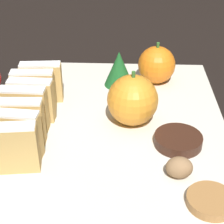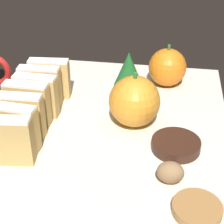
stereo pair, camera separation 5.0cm
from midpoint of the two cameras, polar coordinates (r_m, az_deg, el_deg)
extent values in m
plane|color=black|center=(0.52, -2.74, -3.99)|extent=(6.00, 6.00, 0.00)
cube|color=silver|center=(0.52, -2.76, -3.45)|extent=(0.32, 0.44, 0.01)
cube|color=tan|center=(0.46, -18.15, -5.53)|extent=(0.06, 0.03, 0.06)
cube|color=white|center=(0.44, -18.83, -2.26)|extent=(0.06, 0.03, 0.00)
cube|color=tan|center=(0.48, -17.36, -3.52)|extent=(0.06, 0.02, 0.06)
cube|color=white|center=(0.46, -17.98, -0.33)|extent=(0.06, 0.02, 0.00)
cube|color=tan|center=(0.50, -16.67, -1.68)|extent=(0.06, 0.02, 0.06)
cube|color=white|center=(0.48, -17.24, 1.42)|extent=(0.06, 0.02, 0.00)
cube|color=tan|center=(0.52, -15.99, 0.00)|extent=(0.06, 0.02, 0.06)
cube|color=white|center=(0.51, -16.51, 3.01)|extent=(0.06, 0.02, 0.00)
cube|color=tan|center=(0.54, -14.73, 1.53)|extent=(0.06, 0.02, 0.06)
cube|color=white|center=(0.53, -15.19, 4.47)|extent=(0.06, 0.02, 0.00)
cube|color=tan|center=(0.57, -14.35, 2.95)|extent=(0.06, 0.02, 0.06)
cube|color=white|center=(0.55, -14.78, 5.80)|extent=(0.06, 0.02, 0.00)
cube|color=tan|center=(0.59, -13.09, 4.25)|extent=(0.06, 0.02, 0.06)
cube|color=white|center=(0.57, -13.47, 7.03)|extent=(0.06, 0.02, 0.00)
sphere|color=orange|center=(0.63, 4.56, 7.12)|extent=(0.06, 0.06, 0.06)
cylinder|color=#38702D|center=(0.62, 4.69, 10.01)|extent=(0.01, 0.01, 0.01)
sphere|color=orange|center=(0.52, 0.40, 1.75)|extent=(0.07, 0.07, 0.07)
cylinder|color=#38702D|center=(0.50, 0.41, 5.60)|extent=(0.00, 0.00, 0.01)
ellipsoid|color=#8E6B47|center=(0.44, 7.00, -8.52)|extent=(0.03, 0.03, 0.03)
cylinder|color=#381E14|center=(0.49, 7.19, -4.39)|extent=(0.06, 0.06, 0.01)
cylinder|color=#A3703D|center=(0.41, 11.45, -13.27)|extent=(0.05, 0.05, 0.01)
cone|color=#195623|center=(0.62, -1.26, 6.58)|extent=(0.05, 0.05, 0.06)
camera|label=1|loc=(0.02, -92.86, -1.79)|focal=60.00mm
camera|label=2|loc=(0.02, 87.14, 1.79)|focal=60.00mm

